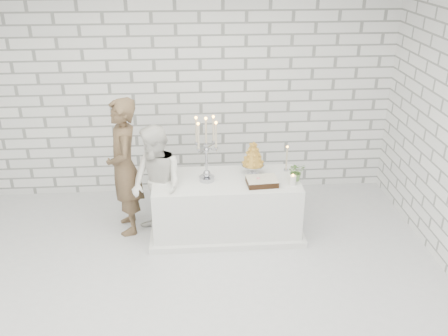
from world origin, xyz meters
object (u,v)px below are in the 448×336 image
(cake_table, at_px, (226,206))
(groom, at_px, (124,167))
(bride, at_px, (157,185))
(croquembouche, at_px, (253,158))
(candelabra, at_px, (206,150))

(cake_table, bearing_deg, groom, 172.56)
(cake_table, distance_m, bride, 0.92)
(cake_table, distance_m, groom, 1.36)
(croquembouche, bearing_deg, cake_table, -161.02)
(cake_table, bearing_deg, candelabra, -177.69)
(groom, bearing_deg, bride, 48.77)
(groom, relative_size, croquembouche, 3.90)
(cake_table, height_order, candelabra, candelabra)
(bride, relative_size, candelabra, 1.80)
(groom, xyz_separation_m, croquembouche, (1.59, -0.05, 0.10))
(cake_table, distance_m, candelabra, 0.82)
(cake_table, bearing_deg, croquembouche, 18.98)
(groom, distance_m, candelabra, 1.06)
(groom, relative_size, candelabra, 2.15)
(groom, xyz_separation_m, candelabra, (1.01, -0.17, 0.28))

